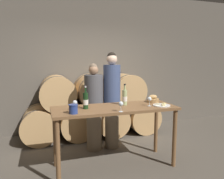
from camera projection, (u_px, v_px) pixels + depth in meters
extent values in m
plane|color=#564F44|center=(115.00, 166.00, 3.44)|extent=(10.00, 10.00, 0.00)
cube|color=#60594F|center=(87.00, 62.00, 5.12)|extent=(10.00, 0.12, 3.20)
cylinder|color=tan|center=(39.00, 124.00, 4.45)|extent=(0.71, 0.82, 0.71)
cylinder|color=#2D2D33|center=(39.00, 128.00, 4.20)|extent=(0.72, 0.02, 0.72)
cylinder|color=#2D2D33|center=(39.00, 121.00, 4.70)|extent=(0.72, 0.02, 0.72)
cylinder|color=tan|center=(76.00, 121.00, 4.68)|extent=(0.71, 0.82, 0.71)
cylinder|color=#2D2D33|center=(78.00, 125.00, 4.43)|extent=(0.72, 0.02, 0.72)
cylinder|color=#2D2D33|center=(74.00, 118.00, 4.93)|extent=(0.72, 0.02, 0.72)
cylinder|color=tan|center=(109.00, 118.00, 4.91)|extent=(0.71, 0.82, 0.71)
cylinder|color=#2D2D33|center=(113.00, 121.00, 4.66)|extent=(0.72, 0.02, 0.72)
cylinder|color=#2D2D33|center=(106.00, 115.00, 5.15)|extent=(0.72, 0.02, 0.72)
cylinder|color=tan|center=(140.00, 116.00, 5.13)|extent=(0.71, 0.82, 0.71)
cylinder|color=#2D2D33|center=(145.00, 118.00, 4.88)|extent=(0.72, 0.02, 0.72)
cylinder|color=#2D2D33|center=(135.00, 113.00, 5.38)|extent=(0.72, 0.02, 0.72)
cylinder|color=tan|center=(57.00, 93.00, 4.48)|extent=(0.71, 0.82, 0.71)
cylinder|color=#2D2D33|center=(58.00, 95.00, 4.23)|extent=(0.72, 0.02, 0.72)
cylinder|color=#2D2D33|center=(56.00, 91.00, 4.72)|extent=(0.72, 0.02, 0.72)
cylinder|color=tan|center=(93.00, 91.00, 4.70)|extent=(0.71, 0.82, 0.71)
cylinder|color=#2D2D33|center=(96.00, 93.00, 4.45)|extent=(0.72, 0.02, 0.72)
cylinder|color=#2D2D33|center=(90.00, 89.00, 4.95)|extent=(0.72, 0.02, 0.72)
cylinder|color=tan|center=(125.00, 89.00, 4.93)|extent=(0.71, 0.82, 0.71)
cylinder|color=#2D2D33|center=(130.00, 91.00, 4.68)|extent=(0.72, 0.02, 0.72)
cylinder|color=#2D2D33|center=(121.00, 88.00, 5.18)|extent=(0.72, 0.02, 0.72)
cylinder|color=brown|center=(58.00, 153.00, 2.84)|extent=(0.06, 0.06, 0.91)
cylinder|color=brown|center=(174.00, 138.00, 3.38)|extent=(0.06, 0.06, 0.91)
cylinder|color=brown|center=(55.00, 138.00, 3.38)|extent=(0.06, 0.06, 0.91)
cylinder|color=brown|center=(156.00, 127.00, 3.91)|extent=(0.06, 0.06, 0.91)
cube|color=brown|center=(115.00, 108.00, 3.31)|extent=(1.88, 0.69, 0.04)
cylinder|color=#756651|center=(94.00, 129.00, 4.02)|extent=(0.28, 0.28, 0.78)
cylinder|color=#4C4C51|center=(94.00, 92.00, 3.92)|extent=(0.34, 0.34, 0.62)
sphere|color=#997051|center=(94.00, 70.00, 3.87)|extent=(0.17, 0.17, 0.17)
sphere|color=#75604C|center=(93.00, 67.00, 3.87)|extent=(0.14, 0.14, 0.14)
cylinder|color=#756651|center=(112.00, 125.00, 4.12)|extent=(0.26, 0.26, 0.88)
cylinder|color=#3D4C75|center=(112.00, 84.00, 4.01)|extent=(0.31, 0.31, 0.69)
sphere|color=beige|center=(112.00, 59.00, 3.95)|extent=(0.19, 0.19, 0.19)
sphere|color=black|center=(112.00, 56.00, 3.95)|extent=(0.16, 0.16, 0.16)
cylinder|color=#193819|center=(86.00, 101.00, 3.17)|extent=(0.08, 0.08, 0.24)
cylinder|color=#193819|center=(85.00, 90.00, 3.15)|extent=(0.03, 0.03, 0.08)
cylinder|color=#B7B7BC|center=(85.00, 87.00, 3.15)|extent=(0.03, 0.03, 0.02)
cylinder|color=white|center=(86.00, 102.00, 3.18)|extent=(0.08, 0.08, 0.08)
cylinder|color=#ADBC7F|center=(125.00, 98.00, 3.44)|extent=(0.08, 0.08, 0.24)
cylinder|color=#ADBC7F|center=(125.00, 88.00, 3.42)|extent=(0.03, 0.03, 0.08)
cylinder|color=black|center=(125.00, 85.00, 3.41)|extent=(0.03, 0.03, 0.02)
cylinder|color=white|center=(125.00, 99.00, 3.44)|extent=(0.08, 0.08, 0.08)
cylinder|color=navy|center=(73.00, 109.00, 2.90)|extent=(0.12, 0.12, 0.12)
cylinder|color=navy|center=(73.00, 105.00, 2.89)|extent=(0.12, 0.12, 0.01)
cylinder|color=#A87F4C|center=(153.00, 100.00, 3.68)|extent=(0.20, 0.20, 0.06)
ellipsoid|color=tan|center=(153.00, 97.00, 3.68)|extent=(0.15, 0.09, 0.07)
cylinder|color=white|center=(162.00, 105.00, 3.40)|extent=(0.27, 0.27, 0.01)
cube|color=#E0CC7F|center=(164.00, 104.00, 3.43)|extent=(0.07, 0.06, 0.02)
cube|color=beige|center=(158.00, 104.00, 3.41)|extent=(0.07, 0.07, 0.02)
cube|color=beige|center=(163.00, 105.00, 3.33)|extent=(0.05, 0.06, 0.02)
cylinder|color=white|center=(75.00, 110.00, 3.09)|extent=(0.06, 0.06, 0.00)
cylinder|color=white|center=(75.00, 107.00, 3.09)|extent=(0.01, 0.01, 0.08)
sphere|color=white|center=(75.00, 103.00, 3.08)|extent=(0.07, 0.07, 0.07)
cylinder|color=white|center=(121.00, 112.00, 3.01)|extent=(0.06, 0.06, 0.00)
cylinder|color=white|center=(121.00, 109.00, 3.01)|extent=(0.01, 0.01, 0.08)
sphere|color=white|center=(121.00, 104.00, 3.00)|extent=(0.07, 0.07, 0.07)
cylinder|color=white|center=(149.00, 106.00, 3.38)|extent=(0.06, 0.06, 0.00)
cylinder|color=white|center=(149.00, 103.00, 3.37)|extent=(0.01, 0.01, 0.08)
sphere|color=white|center=(149.00, 99.00, 3.36)|extent=(0.07, 0.07, 0.07)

